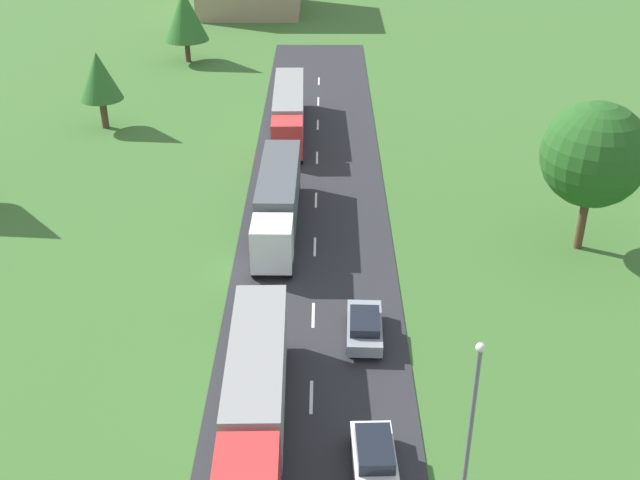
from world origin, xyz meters
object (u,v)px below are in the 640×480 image
truck_third (278,199)px  tree_birch (185,15)px  car_third (375,460)px  car_fourth (365,326)px  lamppost_second (471,423)px  truck_second (255,393)px  truck_fourth (289,109)px  tree_maple (99,77)px  tree_pine (594,155)px

truck_third → tree_birch: (-11.88, 38.40, 2.87)m
car_third → car_fourth: 9.62m
lamppost_second → tree_birch: 65.50m
truck_second → truck_fourth: size_ratio=0.90×
truck_second → truck_fourth: truck_second is taller
truck_fourth → car_fourth: (5.18, -29.69, -1.27)m
truck_fourth → car_third: 39.67m
truck_fourth → tree_maple: tree_maple is taller
car_third → tree_pine: size_ratio=0.47×
tree_birch → tree_pine: (31.12, -40.84, 1.36)m
car_third → truck_second: bearing=152.0°
truck_second → tree_pine: tree_pine is taller
truck_third → tree_pine: (19.24, -2.44, 4.23)m
truck_second → tree_birch: 58.95m
tree_maple → tree_pine: (35.31, -20.90, 1.81)m
truck_second → truck_fourth: 36.58m
car_third → tree_maple: bearing=117.7°
car_fourth → lamppost_second: lamppost_second is taller
truck_fourth → car_fourth: truck_fourth is taller
car_third → car_fourth: size_ratio=1.05×
truck_second → tree_maple: (-16.10, 37.72, 2.40)m
truck_second → tree_birch: bearing=101.7°
car_third → car_fourth: (-0.00, 9.62, -0.05)m
truck_fourth → tree_birch: size_ratio=1.88×
truck_third → car_fourth: truck_third is taller
truck_second → truck_third: (-0.04, 19.26, -0.02)m
tree_birch → tree_maple: (-4.19, -19.94, -0.45)m
truck_second → lamppost_second: size_ratio=1.57×
truck_fourth → lamppost_second: lamppost_second is taller
truck_second → tree_pine: bearing=41.2°
truck_third → lamppost_second: bearing=-70.2°
truck_second → truck_third: truck_third is taller
truck_fourth → tree_maple: size_ratio=2.18×
tree_birch → truck_third: bearing=-72.8°
tree_birch → car_third: bearing=-74.2°
truck_third → tree_pine: 19.86m
truck_fourth → car_third: bearing=-82.5°
car_third → tree_birch: (-17.06, 60.39, 4.14)m
truck_fourth → lamppost_second: 42.10m
tree_birch → car_fourth: bearing=-71.4°
car_third → tree_birch: 62.89m
truck_second → car_fourth: size_ratio=3.00×
tree_birch → lamppost_second: bearing=-71.8°
truck_second → truck_third: 19.26m
tree_maple → truck_second: bearing=-66.9°
truck_fourth → truck_third: bearing=-90.0°
truck_third → truck_fourth: truck_third is taller
truck_third → car_third: 22.63m
tree_maple → tree_pine: size_ratio=0.69×
car_fourth → lamppost_second: size_ratio=0.52×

